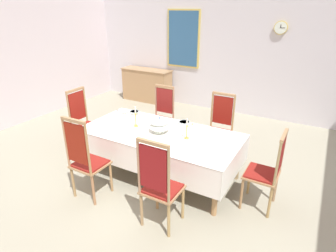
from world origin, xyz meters
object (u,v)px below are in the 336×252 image
(chair_north_a, at_px, (161,115))
(chair_head_west, at_px, (84,121))
(spoon_secondary, at_px, (192,125))
(chair_north_b, at_px, (219,127))
(bowl_near_left, at_px, (134,112))
(candlestick_west, at_px, (136,119))
(bowl_near_right, at_px, (184,123))
(dining_table, at_px, (160,137))
(soup_tureen, at_px, (159,125))
(chair_south_a, at_px, (86,158))
(sideboard, at_px, (147,85))
(spoon_primary, at_px, (130,111))
(chair_head_east, at_px, (267,170))
(candlestick_east, at_px, (187,131))
(mounted_clock, at_px, (281,28))
(chair_south_b, at_px, (159,184))
(framed_painting, at_px, (183,39))

(chair_north_a, distance_m, chair_head_west, 1.43)
(spoon_secondary, bearing_deg, chair_head_west, -163.54)
(chair_north_b, distance_m, bowl_near_left, 1.52)
(candlestick_west, relative_size, bowl_near_right, 1.75)
(chair_north_b, xyz_separation_m, bowl_near_right, (-0.42, -0.52, 0.17))
(dining_table, relative_size, soup_tureen, 7.74)
(chair_south_a, distance_m, candlestick_west, 1.04)
(dining_table, distance_m, sideboard, 3.90)
(chair_south_a, bearing_deg, spoon_secondary, 59.73)
(chair_north_b, bearing_deg, spoon_primary, 17.64)
(chair_north_a, height_order, bowl_near_left, chair_north_a)
(candlestick_west, distance_m, sideboard, 3.67)
(chair_head_east, bearing_deg, spoon_primary, 78.87)
(chair_head_east, bearing_deg, bowl_near_right, 71.69)
(chair_north_a, relative_size, candlestick_east, 3.62)
(mounted_clock, bearing_deg, sideboard, -175.78)
(chair_south_a, bearing_deg, sideboard, 113.17)
(chair_head_east, xyz_separation_m, spoon_secondary, (-1.31, 0.50, 0.17))
(chair_south_a, relative_size, candlestick_west, 3.67)
(chair_south_a, distance_m, spoon_secondary, 1.74)
(chair_head_west, distance_m, soup_tureen, 1.62)
(chair_north_b, distance_m, candlestick_west, 1.46)
(sideboard, height_order, mounted_clock, mounted_clock)
(chair_south_a, bearing_deg, soup_tureen, 60.38)
(bowl_near_right, height_order, spoon_secondary, bowl_near_right)
(chair_north_a, bearing_deg, spoon_primary, 52.72)
(chair_north_a, bearing_deg, chair_south_b, 120.41)
(chair_head_west, height_order, spoon_primary, chair_head_west)
(chair_head_west, distance_m, candlestick_east, 2.08)
(candlestick_east, height_order, framed_painting, framed_painting)
(bowl_near_right, xyz_separation_m, sideboard, (-2.50, 2.64, -0.31))
(bowl_near_left, bearing_deg, soup_tureen, -30.15)
(dining_table, bearing_deg, soup_tureen, -180.00)
(chair_south_a, height_order, sideboard, chair_south_a)
(bowl_near_left, xyz_separation_m, bowl_near_right, (1.00, -0.00, 0.00))
(candlestick_west, xyz_separation_m, spoon_primary, (-0.50, 0.50, -0.13))
(chair_south_a, height_order, mounted_clock, mounted_clock)
(chair_head_east, bearing_deg, chair_south_b, 134.26)
(framed_painting, bearing_deg, candlestick_west, -75.17)
(candlestick_west, height_order, candlestick_east, candlestick_west)
(candlestick_east, distance_m, mounted_clock, 3.61)
(chair_south_b, relative_size, framed_painting, 0.85)
(chair_north_a, bearing_deg, mounted_clock, -123.34)
(chair_north_a, distance_m, bowl_near_left, 0.60)
(spoon_secondary, bearing_deg, chair_head_east, -19.23)
(chair_south_a, bearing_deg, spoon_primary, 103.90)
(chair_north_b, bearing_deg, sideboard, -36.03)
(bowl_near_right, bearing_deg, bowl_near_left, 179.95)
(chair_south_a, distance_m, soup_tureen, 1.17)
(chair_north_a, height_order, chair_north_b, chair_north_b)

